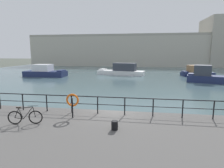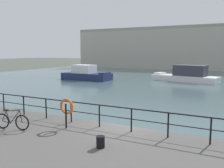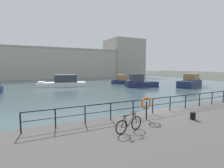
# 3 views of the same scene
# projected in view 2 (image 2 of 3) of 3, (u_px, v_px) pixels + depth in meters

# --- Properties ---
(ground_plane) EXTENTS (240.00, 240.00, 0.00)m
(ground_plane) POSITION_uv_depth(u_px,v_px,m) (124.00, 141.00, 12.13)
(ground_plane) COLOR #4C5147
(water_basin) EXTENTS (80.00, 60.00, 0.01)m
(water_basin) POSITION_uv_depth(u_px,v_px,m) (204.00, 79.00, 38.73)
(water_basin) COLOR #476066
(water_basin) RESTS_ON ground_plane
(moored_harbor_tender) EXTENTS (7.80, 3.11, 2.29)m
(moored_harbor_tender) POSITION_uv_depth(u_px,v_px,m) (86.00, 74.00, 38.43)
(moored_harbor_tender) COLOR navy
(moored_harbor_tender) RESTS_ON water_basin
(moored_small_launch) EXTENTS (9.91, 4.69, 2.40)m
(moored_small_launch) POSITION_uv_depth(u_px,v_px,m) (186.00, 75.00, 36.17)
(moored_small_launch) COLOR white
(moored_small_launch) RESTS_ON water_basin
(quay_railing) EXTENTS (19.81, 0.07, 1.08)m
(quay_railing) POSITION_uv_depth(u_px,v_px,m) (131.00, 116.00, 10.93)
(quay_railing) COLOR black
(quay_railing) RESTS_ON quay_promenade
(parked_bicycle) EXTENTS (1.74, 0.42, 0.98)m
(parked_bicycle) POSITION_uv_depth(u_px,v_px,m) (12.00, 121.00, 11.31)
(parked_bicycle) COLOR black
(parked_bicycle) RESTS_ON quay_promenade
(mooring_bollard) EXTENTS (0.32, 0.32, 0.44)m
(mooring_bollard) POSITION_uv_depth(u_px,v_px,m) (101.00, 142.00, 9.18)
(mooring_bollard) COLOR black
(mooring_bollard) RESTS_ON quay_promenade
(life_ring_stand) EXTENTS (0.75, 0.16, 1.40)m
(life_ring_stand) POSITION_uv_depth(u_px,v_px,m) (67.00, 107.00, 11.46)
(life_ring_stand) COLOR black
(life_ring_stand) RESTS_ON quay_promenade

